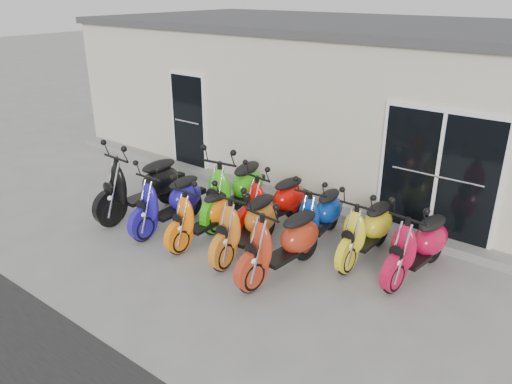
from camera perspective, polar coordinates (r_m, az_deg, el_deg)
ground at (r=8.67m, az=-2.45°, el=-5.79°), size 80.00×80.00×0.00m
building at (r=12.32m, az=13.49°, el=10.17°), size 14.00×6.00×3.20m
roof_cap at (r=12.09m, az=14.24°, el=17.96°), size 14.20×6.20×0.16m
front_step at (r=10.10m, az=4.96°, el=-1.10°), size 14.00×0.40×0.15m
door_left at (r=11.76m, az=-7.69°, el=8.31°), size 1.07×0.08×2.22m
door_right at (r=8.78m, az=20.10°, el=2.17°), size 2.02×0.08×2.22m
scooter_front_black at (r=9.66m, az=-13.09°, el=1.78°), size 0.84×2.14×1.56m
scooter_front_blue at (r=9.03m, az=-10.00°, el=-0.10°), size 0.74×1.89×1.38m
scooter_front_orange_a at (r=8.50m, az=-6.08°, el=-1.64°), size 0.65×1.75×1.29m
scooter_front_orange_b at (r=8.02m, az=-1.11°, el=-2.67°), size 0.83×1.93×1.39m
scooter_front_red at (r=7.44m, az=2.99°, el=-4.68°), size 0.88×1.98×1.42m
scooter_back_green at (r=9.21m, az=-2.48°, el=1.36°), size 1.09×2.22×1.57m
scooter_back_red at (r=8.90m, az=2.03°, el=-0.14°), size 0.89×1.92×1.37m
scooter_back_blue at (r=8.47m, az=7.30°, el=-1.74°), size 0.84×1.83×1.31m
scooter_back_yellow at (r=8.09m, az=12.60°, el=-3.26°), size 0.66×1.80×1.33m
scooter_back_extra at (r=7.79m, az=18.14°, el=-4.79°), size 0.89×1.92×1.37m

